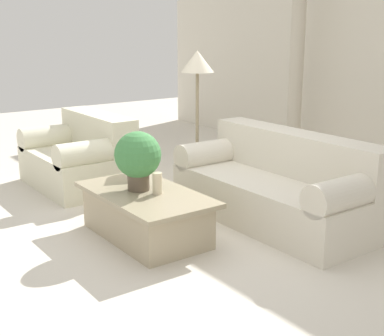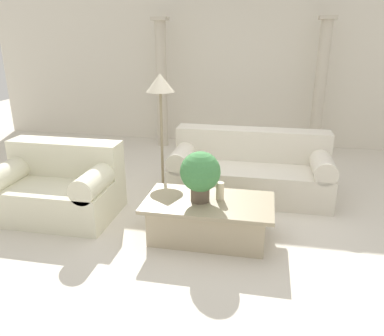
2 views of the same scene
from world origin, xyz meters
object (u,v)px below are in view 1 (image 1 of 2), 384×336
(loveseat, at_px, (81,156))
(floor_lamp, at_px, (197,70))
(potted_plant, at_px, (138,157))
(sofa_long, at_px, (278,186))
(coffee_table, at_px, (146,214))

(loveseat, height_order, floor_lamp, floor_lamp)
(loveseat, height_order, potted_plant, potted_plant)
(sofa_long, xyz_separation_m, potted_plant, (-0.46, -1.29, 0.38))
(coffee_table, height_order, potted_plant, potted_plant)
(sofa_long, relative_size, coffee_table, 1.55)
(sofa_long, bearing_deg, loveseat, -154.70)
(loveseat, bearing_deg, floor_lamp, 42.88)
(coffee_table, relative_size, potted_plant, 2.53)
(sofa_long, distance_m, floor_lamp, 1.58)
(coffee_table, bearing_deg, floor_lamp, 125.04)
(potted_plant, relative_size, floor_lamp, 0.33)
(sofa_long, bearing_deg, potted_plant, -109.41)
(loveseat, relative_size, coffee_table, 1.03)
(sofa_long, distance_m, potted_plant, 1.42)
(coffee_table, distance_m, potted_plant, 0.52)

